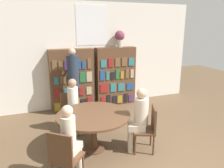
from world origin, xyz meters
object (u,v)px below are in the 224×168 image
at_px(reading_table, 93,119).
at_px(chair_near_camera, 65,155).
at_px(chair_left_side, 71,109).
at_px(chair_far_side, 148,127).
at_px(seated_reader_right, 139,116).
at_px(bookshelf_right, 115,76).
at_px(flower_vase, 120,37).
at_px(librarian_standing, 73,75).
at_px(seated_reader_left, 74,104).
at_px(seated_reader_back, 70,138).
at_px(bookshelf_left, 72,80).

bearing_deg(reading_table, chair_near_camera, -130.56).
bearing_deg(reading_table, chair_left_side, 103.44).
distance_m(chair_far_side, seated_reader_right, 0.29).
xyz_separation_m(bookshelf_right, flower_vase, (0.13, 0.00, 1.16)).
bearing_deg(librarian_standing, seated_reader_left, -100.99).
distance_m(seated_reader_right, seated_reader_back, 1.38).
bearing_deg(bookshelf_left, seated_reader_back, -101.48).
distance_m(seated_reader_left, librarian_standing, 1.06).
height_order(chair_near_camera, seated_reader_back, seated_reader_back).
xyz_separation_m(flower_vase, reading_table, (-1.49, -2.29, -1.39)).
height_order(bookshelf_left, chair_left_side, bookshelf_left).
bearing_deg(chair_left_side, chair_near_camera, 63.00).
relative_size(flower_vase, chair_near_camera, 0.54).
height_order(reading_table, chair_far_side, chair_far_side).
bearing_deg(flower_vase, bookshelf_left, -179.81).
height_order(chair_near_camera, seated_reader_right, seated_reader_right).
bearing_deg(librarian_standing, chair_near_camera, -104.43).
relative_size(flower_vase, chair_left_side, 0.54).
height_order(flower_vase, chair_left_side, flower_vase).
bearing_deg(seated_reader_right, bookshelf_right, 10.25).
xyz_separation_m(flower_vase, chair_near_camera, (-2.16, -3.08, -1.53)).
relative_size(reading_table, seated_reader_left, 1.13).
xyz_separation_m(bookshelf_right, seated_reader_back, (-1.91, -2.93, -0.19)).
bearing_deg(bookshelf_left, seated_reader_right, -74.08).
bearing_deg(bookshelf_left, chair_far_side, -71.25).
xyz_separation_m(seated_reader_back, librarian_standing, (0.54, 2.43, 0.43)).
bearing_deg(chair_left_side, reading_table, 90.00).
bearing_deg(chair_near_camera, chair_left_side, 117.00).
bearing_deg(bookshelf_left, flower_vase, 0.19).
bearing_deg(bookshelf_right, bookshelf_left, -179.99).
bearing_deg(bookshelf_left, chair_near_camera, -103.14).
height_order(reading_table, librarian_standing, librarian_standing).
bearing_deg(bookshelf_right, seated_reader_back, -123.12).
bearing_deg(chair_left_side, flower_vase, -156.86).
distance_m(flower_vase, chair_far_side, 3.14).
xyz_separation_m(bookshelf_right, chair_far_side, (-0.41, -2.68, -0.37)).
height_order(seated_reader_right, librarian_standing, librarian_standing).
height_order(chair_near_camera, seated_reader_left, seated_reader_left).
bearing_deg(bookshelf_left, chair_left_side, -102.55).
bearing_deg(chair_left_side, librarian_standing, -119.86).
height_order(bookshelf_right, seated_reader_back, bookshelf_right).
bearing_deg(librarian_standing, chair_left_side, -106.42).
height_order(chair_far_side, librarian_standing, librarian_standing).
distance_m(bookshelf_left, chair_near_camera, 3.18).
bearing_deg(librarian_standing, seated_reader_back, -102.53).
distance_m(seated_reader_back, librarian_standing, 2.52).
xyz_separation_m(flower_vase, chair_left_side, (-1.73, -1.28, -1.53)).
height_order(reading_table, seated_reader_left, seated_reader_left).
xyz_separation_m(bookshelf_left, chair_far_side, (0.91, -2.68, -0.37)).
height_order(seated_reader_back, librarian_standing, librarian_standing).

